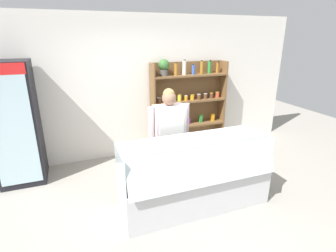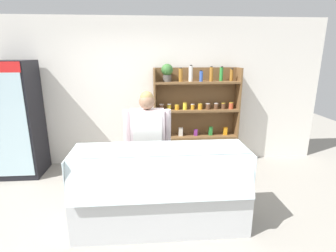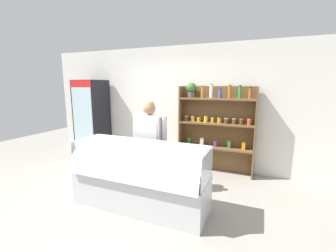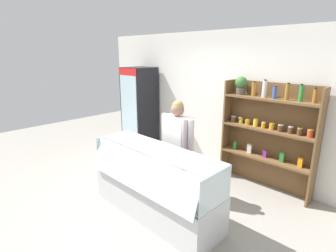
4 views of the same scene
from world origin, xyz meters
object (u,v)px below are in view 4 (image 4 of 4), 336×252
(shelving_unit, at_px, (267,129))
(deli_display_case, at_px, (155,194))
(drinks_fridge, at_px, (140,109))
(shop_clerk, at_px, (177,141))

(shelving_unit, distance_m, deli_display_case, 2.16)
(drinks_fridge, relative_size, shop_clerk, 1.23)
(shelving_unit, height_order, shop_clerk, shelving_unit)
(drinks_fridge, distance_m, shelving_unit, 3.07)
(drinks_fridge, bearing_deg, shop_clerk, -25.58)
(drinks_fridge, height_order, shop_clerk, drinks_fridge)
(drinks_fridge, xyz_separation_m, shop_clerk, (2.19, -1.05, -0.04))
(deli_display_case, height_order, shop_clerk, shop_clerk)
(shelving_unit, distance_m, shop_clerk, 1.55)
(drinks_fridge, relative_size, deli_display_case, 0.95)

